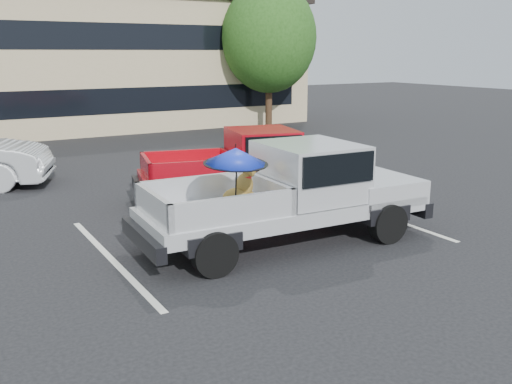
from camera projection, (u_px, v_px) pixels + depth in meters
ground at (317, 263)px, 9.85m from camera, size 90.00×90.00×0.00m
stripe_left at (111, 259)px, 10.03m from camera, size 0.12×5.00×0.01m
stripe_right at (370, 212)px, 13.01m from camera, size 0.12×5.00×0.01m
motel_building at (92, 59)px, 27.60m from camera, size 20.40×8.40×6.30m
tree_right at (269, 38)px, 26.67m from camera, size 4.46×4.46×6.78m
tree_back at (148, 36)px, 31.81m from camera, size 4.68×4.68×7.11m
silver_pickup at (299, 187)px, 10.81m from camera, size 5.78×2.33×2.06m
red_pickup at (256, 161)px, 14.02m from camera, size 5.49×2.94×1.72m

